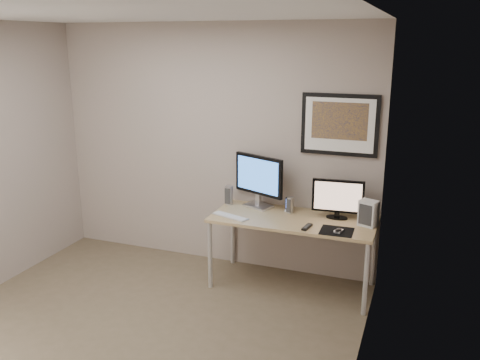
{
  "coord_description": "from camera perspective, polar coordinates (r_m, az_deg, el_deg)",
  "views": [
    {
      "loc": [
        2.15,
        -3.23,
        2.41
      ],
      "look_at": [
        0.54,
        1.1,
        1.14
      ],
      "focal_mm": 38.0,
      "sensor_mm": 36.0,
      "label": 1
    }
  ],
  "objects": [
    {
      "name": "mouse",
      "position": [
        4.7,
        10.99,
        -5.58
      ],
      "size": [
        0.08,
        0.11,
        0.03
      ],
      "primitive_type": "ellipsoid",
      "rotation": [
        0.0,
        0.0,
        -0.24
      ],
      "color": "black",
      "rests_on": "mousepad"
    },
    {
      "name": "monitor_large",
      "position": [
        5.23,
        2.11,
        0.13
      ],
      "size": [
        0.57,
        0.28,
        0.55
      ],
      "rotation": [
        0.0,
        0.0,
        -0.39
      ],
      "color": "#B7B7BC",
      "rests_on": "desk"
    },
    {
      "name": "fan_unit",
      "position": [
        4.89,
        14.22,
        -3.64
      ],
      "size": [
        0.19,
        0.17,
        0.25
      ],
      "primitive_type": "cube",
      "rotation": [
        0.0,
        0.0,
        -0.37
      ],
      "color": "silver",
      "rests_on": "desk"
    },
    {
      "name": "speaker_right",
      "position": [
        5.14,
        5.66,
        -2.8
      ],
      "size": [
        0.08,
        0.08,
        0.16
      ],
      "primitive_type": "cylinder",
      "rotation": [
        0.0,
        0.0,
        -0.24
      ],
      "color": "#B7B7BC",
      "rests_on": "desk"
    },
    {
      "name": "room",
      "position": [
        4.33,
        -9.75,
        4.98
      ],
      "size": [
        3.6,
        3.6,
        3.6
      ],
      "color": "white",
      "rests_on": "ground"
    },
    {
      "name": "floor",
      "position": [
        4.57,
        -11.71,
        -16.8
      ],
      "size": [
        3.6,
        3.6,
        0.0
      ],
      "primitive_type": "plane",
      "color": "brown",
      "rests_on": "ground"
    },
    {
      "name": "phone_dock",
      "position": [
        5.18,
        5.47,
        -2.74
      ],
      "size": [
        0.07,
        0.07,
        0.15
      ],
      "primitive_type": "cube",
      "rotation": [
        0.0,
        0.0,
        -0.01
      ],
      "color": "black",
      "rests_on": "desk"
    },
    {
      "name": "desk",
      "position": [
        5.03,
        5.97,
        -4.98
      ],
      "size": [
        1.6,
        0.7,
        0.73
      ],
      "color": "#967148",
      "rests_on": "floor"
    },
    {
      "name": "mousepad",
      "position": [
        4.73,
        10.81,
        -5.66
      ],
      "size": [
        0.31,
        0.27,
        0.0
      ],
      "primitive_type": "cube",
      "rotation": [
        0.0,
        0.0,
        0.03
      ],
      "color": "black",
      "rests_on": "desk"
    },
    {
      "name": "keyboard",
      "position": [
        5.02,
        -1.12,
        -4.08
      ],
      "size": [
        0.41,
        0.23,
        0.01
      ],
      "primitive_type": "cube",
      "rotation": [
        0.0,
        0.0,
        -0.33
      ],
      "color": "silver",
      "rests_on": "desk"
    },
    {
      "name": "remote",
      "position": [
        4.77,
        7.53,
        -5.23
      ],
      "size": [
        0.07,
        0.18,
        0.02
      ],
      "primitive_type": "cube",
      "rotation": [
        0.0,
        0.0,
        -0.14
      ],
      "color": "black",
      "rests_on": "desk"
    },
    {
      "name": "speaker_left",
      "position": [
        5.37,
        -1.24,
        -1.71
      ],
      "size": [
        0.08,
        0.08,
        0.2
      ],
      "primitive_type": "cylinder",
      "rotation": [
        0.0,
        0.0,
        -0.03
      ],
      "color": "#B7B7BC",
      "rests_on": "desk"
    },
    {
      "name": "monitor_tv",
      "position": [
        5.0,
        10.93,
        -2.0
      ],
      "size": [
        0.5,
        0.13,
        0.39
      ],
      "rotation": [
        0.0,
        0.0,
        0.09
      ],
      "color": "black",
      "rests_on": "desk"
    },
    {
      "name": "framed_art",
      "position": [
        5.04,
        11.12,
        6.11
      ],
      "size": [
        0.75,
        0.04,
        0.6
      ],
      "color": "black",
      "rests_on": "room"
    }
  ]
}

